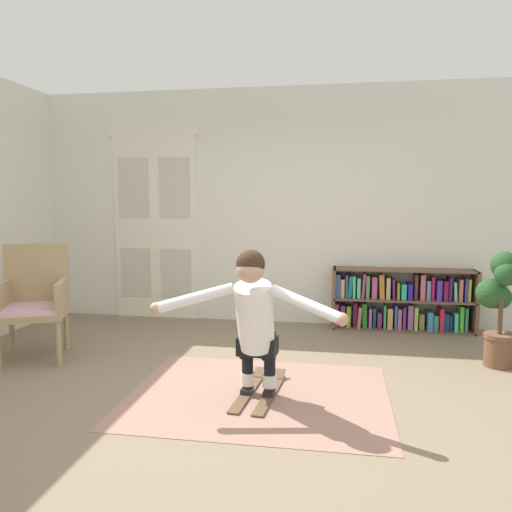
# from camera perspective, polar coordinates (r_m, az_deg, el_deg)

# --- Properties ---
(ground_plane) EXTENTS (7.20, 7.20, 0.00)m
(ground_plane) POSITION_cam_1_polar(r_m,az_deg,el_deg) (3.94, -3.23, -16.44)
(ground_plane) COLOR #7E6C56
(back_wall) EXTENTS (6.00, 0.10, 2.90)m
(back_wall) POSITION_cam_1_polar(r_m,az_deg,el_deg) (6.19, 2.02, 5.71)
(back_wall) COLOR silver
(back_wall) RESTS_ON ground
(double_door) EXTENTS (1.22, 0.05, 2.45)m
(double_door) POSITION_cam_1_polar(r_m,az_deg,el_deg) (6.53, -11.55, 3.69)
(double_door) COLOR silver
(double_door) RESTS_ON ground
(rug) EXTENTS (2.03, 1.62, 0.01)m
(rug) POSITION_cam_1_polar(r_m,az_deg,el_deg) (4.06, 0.29, -15.69)
(rug) COLOR #9D7466
(rug) RESTS_ON ground
(bookshelf) EXTENTS (1.65, 0.30, 0.73)m
(bookshelf) POSITION_cam_1_polar(r_m,az_deg,el_deg) (6.10, 16.40, -5.10)
(bookshelf) COLOR brown
(bookshelf) RESTS_ON ground
(wicker_chair) EXTENTS (0.79, 0.79, 1.10)m
(wicker_chair) POSITION_cam_1_polar(r_m,az_deg,el_deg) (5.29, -24.26, -4.47)
(wicker_chair) COLOR tan
(wicker_chair) RESTS_ON ground
(potted_plant) EXTENTS (0.35, 0.40, 1.07)m
(potted_plant) POSITION_cam_1_polar(r_m,az_deg,el_deg) (5.11, 26.25, -4.70)
(potted_plant) COLOR brown
(potted_plant) RESTS_ON ground
(skis_pair) EXTENTS (0.34, 0.87, 0.07)m
(skis_pair) POSITION_cam_1_polar(r_m,az_deg,el_deg) (4.08, 0.40, -15.28)
(skis_pair) COLOR brown
(skis_pair) RESTS_ON rug
(person_skier) EXTENTS (1.43, 0.62, 1.11)m
(person_skier) POSITION_cam_1_polar(r_m,az_deg,el_deg) (3.72, -0.22, -6.74)
(person_skier) COLOR white
(person_skier) RESTS_ON skis_pair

